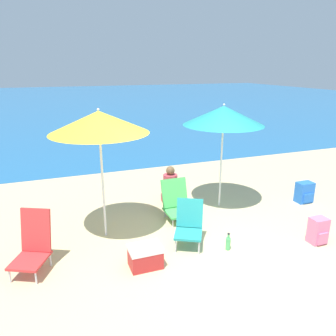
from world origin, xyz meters
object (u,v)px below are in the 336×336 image
beach_chair_red (33,244)px  water_bottle (228,243)px  cooler_box (145,256)px  person_seated_near (170,188)px  backpack_pink (318,231)px  beach_chair_teal (189,223)px  backpack_blue (304,192)px  beach_umbrella_yellow (99,122)px  beach_chair_green (177,202)px  beach_umbrella_teal (224,116)px

beach_chair_red → water_bottle: beach_chair_red is taller
water_bottle → cooler_box: bearing=179.3°
person_seated_near → backpack_pink: person_seated_near is taller
beach_chair_teal → backpack_pink: bearing=8.5°
backpack_blue → cooler_box: bearing=-164.2°
beach_chair_teal → beach_umbrella_yellow: bearing=176.8°
beach_umbrella_yellow → beach_chair_red: size_ratio=2.52×
beach_chair_red → cooler_box: 1.57m
beach_umbrella_yellow → cooler_box: (0.37, -1.11, -1.77)m
beach_chair_teal → person_seated_near: bearing=107.8°
beach_chair_red → backpack_blue: 5.30m
beach_chair_teal → backpack_blue: beach_chair_teal is taller
beach_chair_green → cooler_box: size_ratio=1.56×
beach_umbrella_teal → beach_chair_teal: (-1.20, -1.17, -1.49)m
beach_umbrella_teal → beach_chair_red: bearing=-163.5°
beach_chair_red → beach_chair_teal: bearing=23.0°
person_seated_near → beach_chair_teal: bearing=-93.1°
beach_chair_teal → backpack_blue: size_ratio=1.65×
beach_umbrella_yellow → beach_chair_green: bearing=8.4°
beach_chair_green → backpack_blue: size_ratio=1.66×
backpack_pink → beach_chair_teal: bearing=160.3°
beach_umbrella_teal → backpack_pink: 2.60m
person_seated_near → cooler_box: 2.32m
beach_chair_red → beach_chair_teal: size_ratio=1.19×
beach_chair_green → cooler_box: beach_chair_green is taller
backpack_blue → backpack_pink: bearing=-125.3°
beach_chair_teal → water_bottle: 0.68m
beach_umbrella_teal → person_seated_near: bearing=152.3°
beach_chair_green → beach_chair_red: (-2.48, -0.81, 0.07)m
beach_umbrella_yellow → beach_chair_green: (1.38, 0.20, -1.61)m
beach_chair_red → person_seated_near: 3.02m
beach_chair_red → water_bottle: (2.81, -0.52, -0.28)m
beach_chair_teal → cooler_box: 0.94m
beach_umbrella_yellow → beach_chair_green: beach_umbrella_yellow is taller
beach_umbrella_teal → water_bottle: 2.44m
beach_chair_red → cooler_box: size_ratio=1.84×
beach_chair_red → backpack_pink: size_ratio=1.97×
beach_chair_green → cooler_box: (-1.01, -1.31, -0.16)m
backpack_blue → water_bottle: size_ratio=1.54×
backpack_pink → backpack_blue: backpack_blue is taller
beach_chair_green → cooler_box: 1.66m
beach_chair_green → beach_umbrella_yellow: bearing=-171.5°
beach_umbrella_yellow → backpack_blue: (4.17, -0.03, -1.71)m
beach_umbrella_teal → backpack_blue: beach_umbrella_teal is taller
person_seated_near → water_bottle: 2.05m
beach_umbrella_teal → beach_umbrella_yellow: beach_umbrella_yellow is taller
beach_umbrella_teal → cooler_box: (-2.04, -1.54, -1.69)m
beach_chair_red → cooler_box: beach_chair_red is taller
beach_umbrella_teal → backpack_blue: 2.44m
backpack_pink → cooler_box: 2.82m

